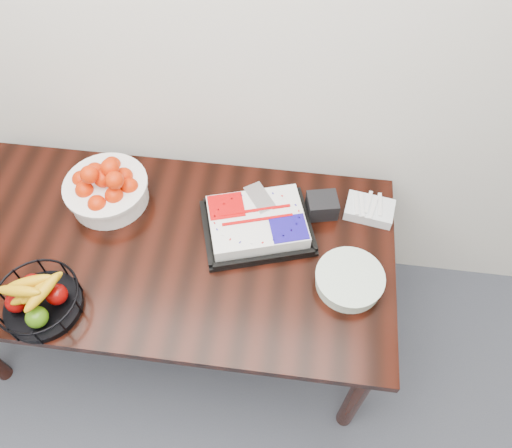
# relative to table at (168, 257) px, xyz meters

# --- Properties ---
(table) EXTENTS (1.80, 0.90, 0.75)m
(table) POSITION_rel_table_xyz_m (0.00, 0.00, 0.00)
(table) COLOR black
(table) RESTS_ON ground
(cake_tray) EXTENTS (0.51, 0.44, 0.09)m
(cake_tray) POSITION_rel_table_xyz_m (0.35, 0.12, 0.13)
(cake_tray) COLOR black
(cake_tray) RESTS_ON table
(tangerine_bowl) EXTENTS (0.34, 0.34, 0.22)m
(tangerine_bowl) POSITION_rel_table_xyz_m (-0.28, 0.19, 0.18)
(tangerine_bowl) COLOR white
(tangerine_bowl) RESTS_ON table
(fruit_basket) EXTENTS (0.30, 0.30, 0.16)m
(fruit_basket) POSITION_rel_table_xyz_m (-0.37, -0.32, 0.15)
(fruit_basket) COLOR black
(fruit_basket) RESTS_ON table
(plate_stack) EXTENTS (0.26, 0.26, 0.06)m
(plate_stack) POSITION_rel_table_xyz_m (0.72, -0.08, 0.12)
(plate_stack) COLOR white
(plate_stack) RESTS_ON table
(fork_bag) EXTENTS (0.21, 0.15, 0.06)m
(fork_bag) POSITION_rel_table_xyz_m (0.80, 0.26, 0.11)
(fork_bag) COLOR silver
(fork_bag) RESTS_ON table
(napkin_box) EXTENTS (0.14, 0.13, 0.09)m
(napkin_box) POSITION_rel_table_xyz_m (0.60, 0.24, 0.13)
(napkin_box) COLOR black
(napkin_box) RESTS_ON table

